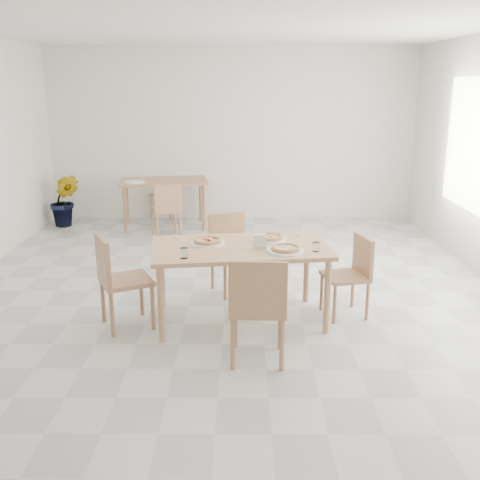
{
  "coord_description": "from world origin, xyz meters",
  "views": [
    {
      "loc": [
        0.18,
        -5.83,
        2.24
      ],
      "look_at": [
        0.16,
        -0.77,
        0.81
      ],
      "focal_mm": 42.0,
      "sensor_mm": 36.0,
      "label": 1
    }
  ],
  "objects_px": {
    "pizza_margherita": "(270,237)",
    "chair_back_s": "(167,207)",
    "chair_south": "(258,303)",
    "chair_back_n": "(165,189)",
    "main_table": "(240,253)",
    "chair_north": "(231,247)",
    "potted_plant": "(65,200)",
    "chair_west": "(117,275)",
    "pizza_pepperoni": "(207,241)",
    "chair_east": "(352,270)",
    "second_table": "(164,186)",
    "plate_mushroom": "(285,251)",
    "pizza_mushroom": "(286,248)",
    "plate_margherita": "(270,240)",
    "plate_empty": "(134,182)",
    "napkin_holder": "(260,242)",
    "plate_pepperoni": "(207,243)",
    "tumbler_b": "(316,247)",
    "tumbler_a": "(184,253)"
  },
  "relations": [
    {
      "from": "pizza_margherita",
      "to": "chair_back_s",
      "type": "distance_m",
      "value": 3.12
    },
    {
      "from": "main_table",
      "to": "chair_north",
      "type": "height_order",
      "value": "chair_north"
    },
    {
      "from": "tumbler_a",
      "to": "napkin_holder",
      "type": "xyz_separation_m",
      "value": [
        0.68,
        0.3,
        0.02
      ]
    },
    {
      "from": "tumbler_b",
      "to": "second_table",
      "type": "bearing_deg",
      "value": 116.41
    },
    {
      "from": "chair_south",
      "to": "chair_back_n",
      "type": "relative_size",
      "value": 1.15
    },
    {
      "from": "main_table",
      "to": "pizza_pepperoni",
      "type": "height_order",
      "value": "pizza_pepperoni"
    },
    {
      "from": "chair_east",
      "to": "napkin_holder",
      "type": "distance_m",
      "value": 1.0
    },
    {
      "from": "pizza_pepperoni",
      "to": "chair_back_n",
      "type": "distance_m",
      "value": 4.48
    },
    {
      "from": "plate_pepperoni",
      "to": "pizza_pepperoni",
      "type": "xyz_separation_m",
      "value": [
        0.0,
        -0.0,
        0.02
      ]
    },
    {
      "from": "plate_mushroom",
      "to": "chair_west",
      "type": "bearing_deg",
      "value": 179.63
    },
    {
      "from": "plate_margherita",
      "to": "pizza_mushroom",
      "type": "relative_size",
      "value": 1.04
    },
    {
      "from": "plate_pepperoni",
      "to": "chair_back_n",
      "type": "xyz_separation_m",
      "value": [
        -1.0,
        4.35,
        -0.29
      ]
    },
    {
      "from": "chair_west",
      "to": "chair_back_s",
      "type": "distance_m",
      "value": 3.15
    },
    {
      "from": "chair_south",
      "to": "pizza_margherita",
      "type": "distance_m",
      "value": 1.11
    },
    {
      "from": "plate_mushroom",
      "to": "napkin_holder",
      "type": "xyz_separation_m",
      "value": [
        -0.23,
        0.11,
        0.06
      ]
    },
    {
      "from": "pizza_pepperoni",
      "to": "chair_east",
      "type": "bearing_deg",
      "value": 2.79
    },
    {
      "from": "chair_back_s",
      "to": "second_table",
      "type": "bearing_deg",
      "value": -99.08
    },
    {
      "from": "plate_margherita",
      "to": "pizza_mushroom",
      "type": "xyz_separation_m",
      "value": [
        0.12,
        -0.38,
        0.02
      ]
    },
    {
      "from": "potted_plant",
      "to": "napkin_holder",
      "type": "bearing_deg",
      "value": -51.5
    },
    {
      "from": "pizza_margherita",
      "to": "potted_plant",
      "type": "xyz_separation_m",
      "value": [
        -3.1,
        3.5,
        -0.36
      ]
    },
    {
      "from": "plate_margherita",
      "to": "chair_back_s",
      "type": "relative_size",
      "value": 0.38
    },
    {
      "from": "chair_west",
      "to": "chair_back_n",
      "type": "height_order",
      "value": "chair_west"
    },
    {
      "from": "chair_south",
      "to": "chair_back_n",
      "type": "distance_m",
      "value": 5.5
    },
    {
      "from": "chair_west",
      "to": "pizza_mushroom",
      "type": "relative_size",
      "value": 3.0
    },
    {
      "from": "chair_east",
      "to": "chair_west",
      "type": "bearing_deg",
      "value": -95.54
    },
    {
      "from": "main_table",
      "to": "chair_north",
      "type": "relative_size",
      "value": 2.05
    },
    {
      "from": "chair_east",
      "to": "pizza_mushroom",
      "type": "relative_size",
      "value": 2.68
    },
    {
      "from": "chair_back_s",
      "to": "plate_empty",
      "type": "xyz_separation_m",
      "value": [
        -0.56,
        0.49,
        0.29
      ]
    },
    {
      "from": "second_table",
      "to": "chair_back_s",
      "type": "relative_size",
      "value": 1.79
    },
    {
      "from": "main_table",
      "to": "pizza_mushroom",
      "type": "height_order",
      "value": "pizza_mushroom"
    },
    {
      "from": "pizza_pepperoni",
      "to": "chair_south",
      "type": "bearing_deg",
      "value": -64.43
    },
    {
      "from": "plate_margherita",
      "to": "napkin_holder",
      "type": "relative_size",
      "value": 2.29
    },
    {
      "from": "pizza_pepperoni",
      "to": "chair_north",
      "type": "bearing_deg",
      "value": 74.91
    },
    {
      "from": "chair_south",
      "to": "chair_west",
      "type": "xyz_separation_m",
      "value": [
        -1.28,
        0.71,
        -0.02
      ]
    },
    {
      "from": "plate_mushroom",
      "to": "pizza_margherita",
      "type": "height_order",
      "value": "pizza_margherita"
    },
    {
      "from": "plate_mushroom",
      "to": "pizza_mushroom",
      "type": "height_order",
      "value": "pizza_mushroom"
    },
    {
      "from": "pizza_margherita",
      "to": "chair_back_n",
      "type": "xyz_separation_m",
      "value": [
        -1.6,
        4.23,
        -0.32
      ]
    },
    {
      "from": "pizza_pepperoni",
      "to": "second_table",
      "type": "relative_size",
      "value": 0.24
    },
    {
      "from": "plate_margherita",
      "to": "pizza_margherita",
      "type": "relative_size",
      "value": 0.96
    },
    {
      "from": "second_table",
      "to": "plate_margherita",
      "type": "bearing_deg",
      "value": -75.38
    },
    {
      "from": "plate_empty",
      "to": "potted_plant",
      "type": "relative_size",
      "value": 0.38
    },
    {
      "from": "pizza_pepperoni",
      "to": "chair_back_s",
      "type": "height_order",
      "value": "chair_back_s"
    },
    {
      "from": "main_table",
      "to": "plate_mushroom",
      "type": "height_order",
      "value": "plate_mushroom"
    },
    {
      "from": "chair_north",
      "to": "chair_east",
      "type": "relative_size",
      "value": 1.07
    },
    {
      "from": "plate_empty",
      "to": "napkin_holder",
      "type": "bearing_deg",
      "value": -62.69
    },
    {
      "from": "chair_back_n",
      "to": "main_table",
      "type": "bearing_deg",
      "value": -62.64
    },
    {
      "from": "main_table",
      "to": "pizza_mushroom",
      "type": "distance_m",
      "value": 0.47
    },
    {
      "from": "chair_south",
      "to": "chair_east",
      "type": "distance_m",
      "value": 1.4
    },
    {
      "from": "chair_east",
      "to": "plate_empty",
      "type": "distance_m",
      "value": 4.32
    },
    {
      "from": "second_table",
      "to": "chair_back_s",
      "type": "xyz_separation_m",
      "value": [
        0.13,
        -0.69,
        -0.19
      ]
    }
  ]
}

